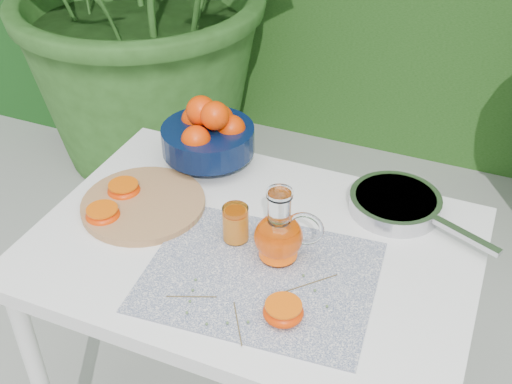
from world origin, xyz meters
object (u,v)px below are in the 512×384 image
at_px(cutting_board, 143,204).
at_px(juice_pitcher, 280,235).
at_px(white_table, 253,269).
at_px(saute_pan, 396,203).
at_px(fruit_bowl, 209,134).

relative_size(cutting_board, juice_pitcher, 1.71).
xyz_separation_m(white_table, saute_pan, (0.27, 0.25, 0.10)).
bearing_deg(fruit_bowl, saute_pan, -1.97).
relative_size(white_table, saute_pan, 2.48).
xyz_separation_m(white_table, cutting_board, (-0.30, 0.02, 0.09)).
distance_m(white_table, cutting_board, 0.31).
height_order(white_table, saute_pan, saute_pan).
xyz_separation_m(cutting_board, fruit_bowl, (0.06, 0.25, 0.08)).
height_order(white_table, fruit_bowl, fruit_bowl).
height_order(fruit_bowl, saute_pan, fruit_bowl).
relative_size(cutting_board, fruit_bowl, 1.16).
xyz_separation_m(fruit_bowl, saute_pan, (0.51, -0.02, -0.07)).
height_order(white_table, cutting_board, cutting_board).
bearing_deg(juice_pitcher, white_table, 162.94).
bearing_deg(cutting_board, white_table, -3.50).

